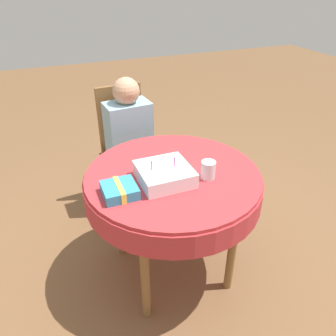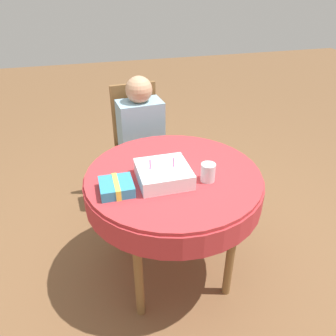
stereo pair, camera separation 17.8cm
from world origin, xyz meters
name	(u,v)px [view 1 (the left image)]	position (x,y,z in m)	size (l,w,h in m)	color
ground_plane	(172,268)	(0.00, 0.00, 0.00)	(12.00, 12.00, 0.00)	brown
dining_table	(173,186)	(0.00, 0.00, 0.67)	(1.01, 1.01, 0.76)	#BC3338
chair	(127,146)	(-0.04, 0.87, 0.52)	(0.43, 0.43, 0.99)	brown
person	(130,135)	(-0.03, 0.77, 0.66)	(0.35, 0.32, 1.10)	tan
birthday_cake	(164,174)	(-0.07, -0.05, 0.81)	(0.28, 0.28, 0.13)	white
drinking_glass	(208,170)	(0.16, -0.12, 0.81)	(0.08, 0.08, 0.10)	silver
gift_box	(120,190)	(-0.33, -0.09, 0.79)	(0.17, 0.18, 0.06)	teal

